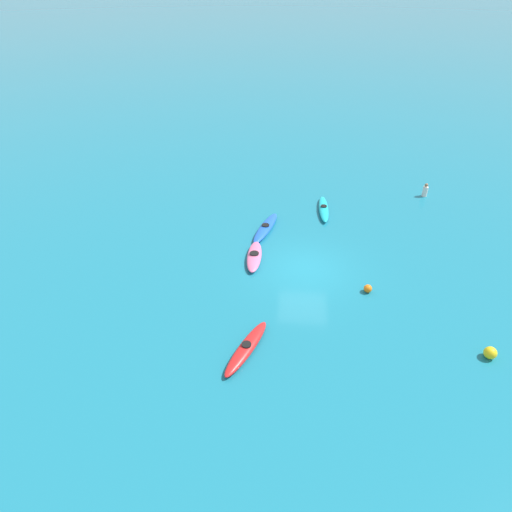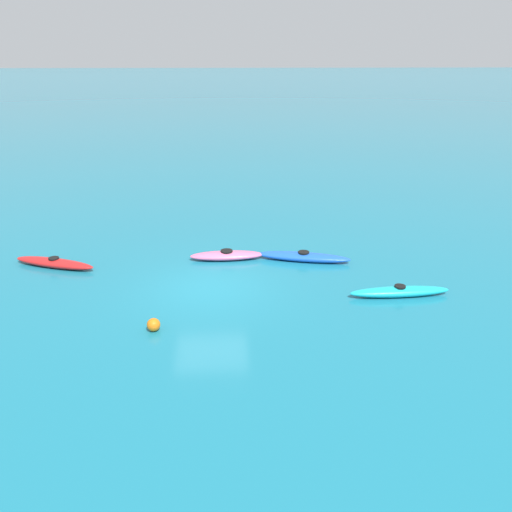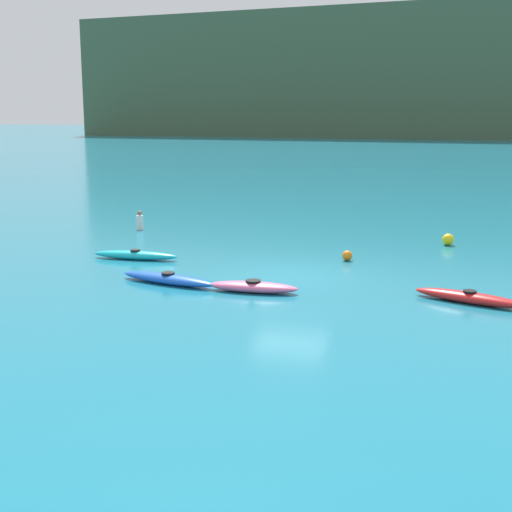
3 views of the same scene
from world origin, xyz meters
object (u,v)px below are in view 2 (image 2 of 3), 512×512
Objects in this scene: kayak_red at (54,263)px; kayak_pink at (227,255)px; kayak_cyan at (400,292)px; kayak_blue at (303,257)px; buoy_orange at (154,325)px.

kayak_pink is (-6.30, -0.40, 0.00)m from kayak_red.
kayak_pink is at bearing -32.98° from kayak_cyan.
kayak_cyan and kayak_pink have the same top height.
kayak_blue is at bearing -51.11° from kayak_cyan.
kayak_blue is 2.90m from kayak_pink.
kayak_red is 6.31m from kayak_pink.
buoy_orange is (2.09, 5.43, 0.03)m from kayak_pink.
buoy_orange is (-4.21, 5.03, 0.03)m from kayak_red.
kayak_cyan is at bearing -166.43° from buoy_orange.
kayak_blue is 9.19m from kayak_red.
kayak_red is 12.25m from kayak_cyan.
buoy_orange is at bearing 129.92° from kayak_red.
kayak_red is at bearing 0.52° from kayak_blue.
kayak_red and kayak_pink have the same top height.
kayak_pink is (5.53, -3.59, 0.00)m from kayak_cyan.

